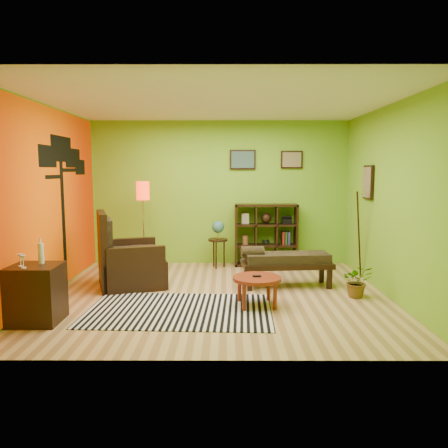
{
  "coord_description": "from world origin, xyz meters",
  "views": [
    {
      "loc": [
        0.11,
        -6.32,
        1.86
      ],
      "look_at": [
        0.09,
        0.15,
        1.05
      ],
      "focal_mm": 35.0,
      "sensor_mm": 36.0,
      "label": 1
    }
  ],
  "objects_px": {
    "floor_lamp": "(143,199)",
    "potted_plant": "(357,285)",
    "coffee_table": "(257,281)",
    "cube_shelf": "(267,235)",
    "bench": "(285,261)",
    "side_cabinet": "(35,293)",
    "globe_table": "(218,232)",
    "armchair": "(127,263)"
  },
  "relations": [
    {
      "from": "globe_table",
      "to": "bench",
      "type": "xyz_separation_m",
      "value": [
        1.08,
        -1.35,
        -0.26
      ]
    },
    {
      "from": "side_cabinet",
      "to": "floor_lamp",
      "type": "xyz_separation_m",
      "value": [
        0.82,
        2.75,
        0.97
      ]
    },
    {
      "from": "globe_table",
      "to": "floor_lamp",
      "type": "bearing_deg",
      "value": -168.83
    },
    {
      "from": "side_cabinet",
      "to": "globe_table",
      "type": "distance_m",
      "value": 3.73
    },
    {
      "from": "armchair",
      "to": "cube_shelf",
      "type": "distance_m",
      "value": 2.82
    },
    {
      "from": "potted_plant",
      "to": "armchair",
      "type": "bearing_deg",
      "value": 169.97
    },
    {
      "from": "globe_table",
      "to": "potted_plant",
      "type": "height_order",
      "value": "globe_table"
    },
    {
      "from": "floor_lamp",
      "to": "coffee_table",
      "type": "bearing_deg",
      "value": -47.4
    },
    {
      "from": "coffee_table",
      "to": "cube_shelf",
      "type": "bearing_deg",
      "value": 81.74
    },
    {
      "from": "side_cabinet",
      "to": "bench",
      "type": "height_order",
      "value": "side_cabinet"
    },
    {
      "from": "globe_table",
      "to": "potted_plant",
      "type": "bearing_deg",
      "value": -43.04
    },
    {
      "from": "floor_lamp",
      "to": "cube_shelf",
      "type": "xyz_separation_m",
      "value": [
        2.29,
        0.45,
        -0.73
      ]
    },
    {
      "from": "floor_lamp",
      "to": "cube_shelf",
      "type": "height_order",
      "value": "floor_lamp"
    },
    {
      "from": "floor_lamp",
      "to": "bench",
      "type": "distance_m",
      "value": 2.82
    },
    {
      "from": "side_cabinet",
      "to": "floor_lamp",
      "type": "height_order",
      "value": "floor_lamp"
    },
    {
      "from": "globe_table",
      "to": "bench",
      "type": "distance_m",
      "value": 1.75
    },
    {
      "from": "armchair",
      "to": "side_cabinet",
      "type": "bearing_deg",
      "value": -113.58
    },
    {
      "from": "globe_table",
      "to": "bench",
      "type": "bearing_deg",
      "value": -51.33
    },
    {
      "from": "armchair",
      "to": "potted_plant",
      "type": "xyz_separation_m",
      "value": [
        3.51,
        -0.62,
        -0.18
      ]
    },
    {
      "from": "cube_shelf",
      "to": "bench",
      "type": "height_order",
      "value": "cube_shelf"
    },
    {
      "from": "coffee_table",
      "to": "side_cabinet",
      "type": "relative_size",
      "value": 0.65
    },
    {
      "from": "armchair",
      "to": "cube_shelf",
      "type": "height_order",
      "value": "armchair"
    },
    {
      "from": "floor_lamp",
      "to": "side_cabinet",
      "type": "bearing_deg",
      "value": -106.62
    },
    {
      "from": "globe_table",
      "to": "cube_shelf",
      "type": "distance_m",
      "value": 0.96
    },
    {
      "from": "side_cabinet",
      "to": "floor_lamp",
      "type": "distance_m",
      "value": 3.03
    },
    {
      "from": "globe_table",
      "to": "cube_shelf",
      "type": "relative_size",
      "value": 0.75
    },
    {
      "from": "armchair",
      "to": "side_cabinet",
      "type": "height_order",
      "value": "armchair"
    },
    {
      "from": "side_cabinet",
      "to": "floor_lamp",
      "type": "bearing_deg",
      "value": 73.38
    },
    {
      "from": "floor_lamp",
      "to": "cube_shelf",
      "type": "bearing_deg",
      "value": 11.21
    },
    {
      "from": "armchair",
      "to": "floor_lamp",
      "type": "relative_size",
      "value": 0.76
    },
    {
      "from": "floor_lamp",
      "to": "potted_plant",
      "type": "xyz_separation_m",
      "value": [
        3.43,
        -1.67,
        -1.15
      ]
    },
    {
      "from": "potted_plant",
      "to": "side_cabinet",
      "type": "bearing_deg",
      "value": -165.77
    },
    {
      "from": "coffee_table",
      "to": "floor_lamp",
      "type": "distance_m",
      "value": 3.01
    },
    {
      "from": "coffee_table",
      "to": "side_cabinet",
      "type": "height_order",
      "value": "side_cabinet"
    },
    {
      "from": "coffee_table",
      "to": "side_cabinet",
      "type": "distance_m",
      "value": 2.82
    },
    {
      "from": "cube_shelf",
      "to": "potted_plant",
      "type": "distance_m",
      "value": 2.44
    },
    {
      "from": "armchair",
      "to": "cube_shelf",
      "type": "relative_size",
      "value": 1.04
    },
    {
      "from": "coffee_table",
      "to": "bench",
      "type": "xyz_separation_m",
      "value": [
        0.51,
        1.01,
        0.07
      ]
    },
    {
      "from": "bench",
      "to": "potted_plant",
      "type": "height_order",
      "value": "bench"
    },
    {
      "from": "globe_table",
      "to": "bench",
      "type": "height_order",
      "value": "globe_table"
    },
    {
      "from": "floor_lamp",
      "to": "potted_plant",
      "type": "bearing_deg",
      "value": -25.96
    },
    {
      "from": "cube_shelf",
      "to": "potted_plant",
      "type": "height_order",
      "value": "cube_shelf"
    }
  ]
}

